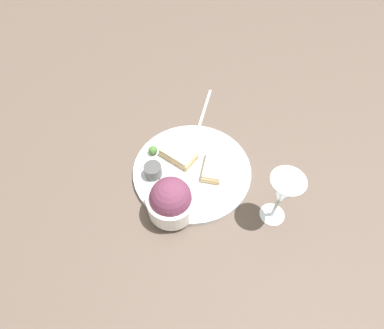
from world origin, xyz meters
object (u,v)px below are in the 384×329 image
(sauce_ramekin, at_px, (153,170))
(cheese_toast_far, at_px, (213,167))
(cheese_toast_near, at_px, (178,154))
(wine_glass, at_px, (283,192))
(fork, at_px, (205,107))
(salad_bowl, at_px, (171,200))

(sauce_ramekin, distance_m, cheese_toast_far, 0.16)
(sauce_ramekin, relative_size, cheese_toast_near, 0.42)
(cheese_toast_near, distance_m, cheese_toast_far, 0.10)
(sauce_ramekin, xyz_separation_m, cheese_toast_far, (0.05, 0.15, -0.01))
(cheese_toast_far, relative_size, wine_glass, 0.65)
(cheese_toast_near, relative_size, cheese_toast_far, 1.07)
(sauce_ramekin, xyz_separation_m, wine_glass, (0.21, 0.23, 0.07))
(wine_glass, xyz_separation_m, fork, (-0.40, 0.00, -0.10))
(cheese_toast_far, bearing_deg, salad_bowl, -65.09)
(salad_bowl, xyz_separation_m, fork, (-0.30, 0.22, -0.05))
(cheese_toast_far, bearing_deg, wine_glass, 25.35)
(sauce_ramekin, relative_size, fork, 0.33)
(salad_bowl, xyz_separation_m, cheese_toast_far, (-0.06, 0.14, -0.03))
(salad_bowl, relative_size, cheese_toast_near, 1.05)
(cheese_toast_far, xyz_separation_m, wine_glass, (0.17, 0.08, 0.08))
(wine_glass, bearing_deg, cheese_toast_near, -148.78)
(salad_bowl, height_order, fork, salad_bowl)
(salad_bowl, height_order, cheese_toast_near, salad_bowl)
(cheese_toast_near, height_order, fork, cheese_toast_near)
(cheese_toast_far, distance_m, wine_glass, 0.20)
(wine_glass, distance_m, fork, 0.41)
(fork, bearing_deg, cheese_toast_near, -43.86)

